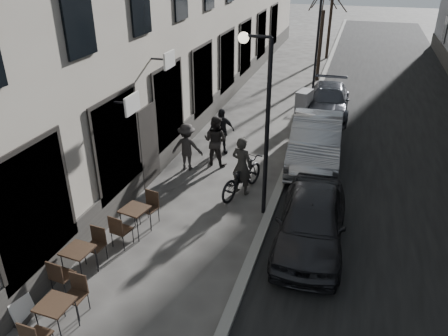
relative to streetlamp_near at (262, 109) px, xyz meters
The scene contains 17 objects.
road 11.23m from the streetlamp_near, 68.09° to the left, with size 7.30×60.00×0.00m, color black.
kerb 10.48m from the streetlamp_near, 87.87° to the left, with size 0.25×60.00×0.12m, color slate.
streetlamp_near is the anchor object (origin of this frame).
streetlamp_far 12.00m from the streetlamp_near, 90.00° to the left, with size 0.90×0.28×5.09m.
bistro_set_a 6.78m from the streetlamp_near, 116.38° to the right, with size 0.65×1.54×0.90m.
bistro_set_b 5.84m from the streetlamp_near, 129.86° to the right, with size 0.69×1.58×0.91m.
bistro_set_c 4.43m from the streetlamp_near, 144.44° to the right, with size 0.76×1.65×0.94m.
sign_board 7.20m from the streetlamp_near, 124.47° to the right, with size 0.36×0.59×1.00m.
utility_cabinet 8.30m from the streetlamp_near, 88.46° to the left, with size 0.51×0.93×1.40m, color #5D5D5F.
bicycle 2.85m from the streetlamp_near, 128.54° to the left, with size 0.77×2.20×1.16m, color black.
cyclist_rider 2.52m from the streetlamp_near, 128.54° to the left, with size 0.69×0.45×1.89m, color #272522.
pedestrian_near 4.10m from the streetlamp_near, 129.22° to the left, with size 0.87×0.68×1.80m, color black.
pedestrian_mid 4.26m from the streetlamp_near, 146.22° to the left, with size 1.08×0.62×1.67m, color #292624.
pedestrian_far 4.85m from the streetlamp_near, 121.87° to the left, with size 1.01×0.42×1.73m, color black.
car_near 3.15m from the streetlamp_near, 34.64° to the right, with size 1.69×4.21×1.44m, color black.
car_mid 4.72m from the streetlamp_near, 73.38° to the left, with size 1.71×4.91×1.62m, color gray.
car_far 9.57m from the streetlamp_near, 82.71° to the left, with size 1.86×4.56×1.32m, color #383A42.
Camera 1 is at (2.08, -4.70, 6.92)m, focal length 35.00 mm.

